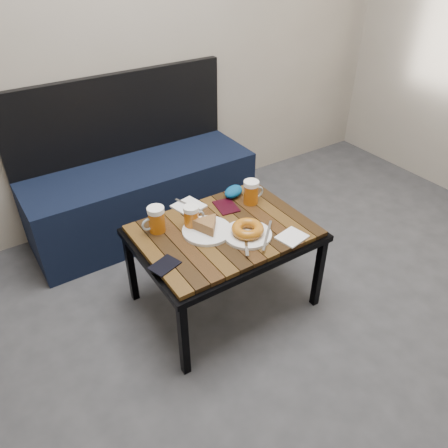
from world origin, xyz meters
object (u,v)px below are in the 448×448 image
beer_mug_right (251,192)px  passport_navy (165,265)px  plate_pie (207,228)px  beer_mug_left (156,220)px  beer_mug_centre (192,217)px  bench (140,190)px  passport_burgundy (226,206)px  plate_bagel (248,231)px  knit_pouch (233,192)px  cafe_table (224,236)px

beer_mug_right → passport_navy: beer_mug_right is taller
beer_mug_right → plate_pie: 0.34m
beer_mug_left → beer_mug_centre: beer_mug_left is taller
bench → passport_burgundy: size_ratio=10.12×
beer_mug_centre → passport_navy: size_ratio=0.96×
plate_bagel → knit_pouch: plate_bagel is taller
knit_pouch → plate_bagel: bearing=-113.8°
plate_pie → plate_bagel: 0.19m
cafe_table → plate_bagel: plate_bagel is taller
beer_mug_right → plate_pie: size_ratio=0.54×
beer_mug_right → passport_navy: 0.64m
knit_pouch → plate_pie: bearing=-144.9°
beer_mug_left → plate_pie: beer_mug_left is taller
beer_mug_left → plate_pie: (0.19, -0.14, -0.04)m
passport_navy → passport_burgundy: 0.53m
beer_mug_centre → knit_pouch: beer_mug_centre is taller
beer_mug_left → bench: bearing=-106.9°
beer_mug_centre → plate_bagel: (0.18, -0.20, -0.03)m
beer_mug_centre → plate_pie: 0.09m
beer_mug_right → knit_pouch: (-0.04, 0.10, -0.04)m
plate_bagel → beer_mug_centre: bearing=132.1°
cafe_table → beer_mug_left: 0.33m
beer_mug_centre → passport_navy: beer_mug_centre is taller
plate_bagel → passport_navy: bearing=177.5°
bench → beer_mug_centre: 0.83m
plate_bagel → knit_pouch: bearing=66.2°
knit_pouch → beer_mug_right: bearing=-69.5°
beer_mug_left → beer_mug_centre: 0.17m
beer_mug_centre → knit_pouch: size_ratio=0.96×
bench → cafe_table: 0.89m
passport_burgundy → bench: bearing=112.7°
passport_burgundy → knit_pouch: bearing=46.2°
bench → plate_bagel: 1.01m
beer_mug_centre → beer_mug_right: 0.37m
passport_burgundy → beer_mug_centre: bearing=-156.4°
plate_bagel → knit_pouch: 0.36m
passport_navy → knit_pouch: knit_pouch is taller
beer_mug_left → passport_navy: beer_mug_left is taller
beer_mug_left → cafe_table: bearing=149.3°
beer_mug_right → passport_burgundy: beer_mug_right is taller
bench → cafe_table: size_ratio=1.67×
passport_navy → passport_burgundy: bearing=98.9°
cafe_table → passport_navy: 0.37m
cafe_table → bench: bearing=93.9°
cafe_table → passport_burgundy: 0.20m
plate_pie → knit_pouch: size_ratio=1.91×
plate_bagel → beer_mug_right: bearing=50.6°
beer_mug_left → plate_pie: bearing=144.0°
beer_mug_centre → knit_pouch: bearing=21.5°
beer_mug_left → knit_pouch: bearing=-172.6°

